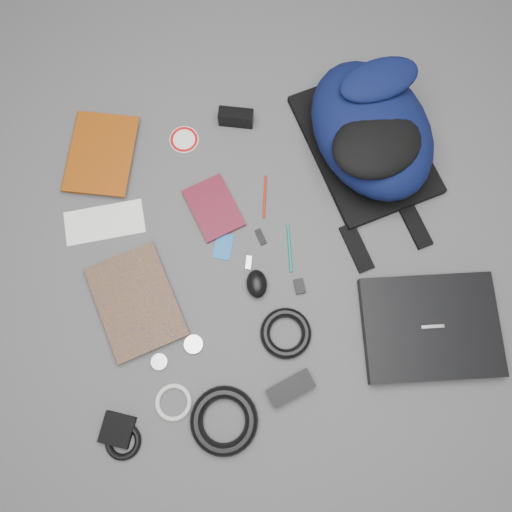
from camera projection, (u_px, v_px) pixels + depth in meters
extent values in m
plane|color=#4F4F51|center=(256.00, 258.00, 1.40)|extent=(4.00, 4.00, 0.00)
cube|color=black|center=(430.00, 327.00, 1.34)|extent=(0.39, 0.32, 0.04)
imported|color=#7A3107|center=(69.00, 151.00, 1.47)|extent=(0.25, 0.30, 0.03)
imported|color=#9F640B|center=(101.00, 317.00, 1.35)|extent=(0.27, 0.32, 0.02)
cube|color=white|center=(105.00, 222.00, 1.43)|extent=(0.23, 0.11, 0.00)
cube|color=#490E19|center=(214.00, 208.00, 1.43)|extent=(0.17, 0.20, 0.01)
cube|color=black|center=(236.00, 117.00, 1.48)|extent=(0.11, 0.06, 0.06)
cylinder|color=white|center=(184.00, 140.00, 1.49)|extent=(0.09, 0.09, 0.00)
cylinder|color=#0C6F5E|center=(290.00, 248.00, 1.40)|extent=(0.02, 0.14, 0.01)
cylinder|color=#AD200D|center=(265.00, 197.00, 1.44)|extent=(0.03, 0.13, 0.01)
cube|color=#165DA9|center=(223.00, 246.00, 1.41)|extent=(0.07, 0.09, 0.00)
cube|color=black|center=(261.00, 237.00, 1.41)|extent=(0.03, 0.05, 0.01)
cube|color=#ADADAF|center=(249.00, 263.00, 1.39)|extent=(0.02, 0.04, 0.01)
cube|color=black|center=(300.00, 286.00, 1.38)|extent=(0.03, 0.04, 0.01)
ellipsoid|color=black|center=(257.00, 284.00, 1.36)|extent=(0.06, 0.08, 0.04)
cylinder|color=#A6A6A8|center=(159.00, 362.00, 1.33)|extent=(0.05, 0.05, 0.01)
cylinder|color=silver|center=(194.00, 344.00, 1.34)|extent=(0.07, 0.07, 0.01)
torus|color=black|center=(286.00, 333.00, 1.34)|extent=(0.18, 0.18, 0.03)
cube|color=black|center=(291.00, 388.00, 1.30)|extent=(0.13, 0.09, 0.03)
torus|color=black|center=(224.00, 421.00, 1.28)|extent=(0.20, 0.20, 0.03)
cube|color=black|center=(117.00, 429.00, 1.28)|extent=(0.10, 0.10, 0.02)
torus|color=black|center=(123.00, 441.00, 1.28)|extent=(0.11, 0.11, 0.02)
torus|color=silver|center=(173.00, 402.00, 1.30)|extent=(0.11, 0.11, 0.01)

